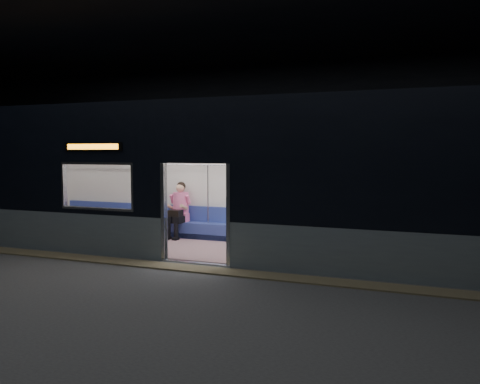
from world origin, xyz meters
The scene contains 7 objects.
station_floor centered at (0.00, 0.00, -0.01)m, with size 24.00×14.00×0.01m, color #47494C.
station_envelope centered at (0.00, 0.00, 3.66)m, with size 24.00×14.00×5.00m.
tactile_strip centered at (0.00, 0.55, 0.01)m, with size 22.80×0.50×0.03m, color #8C7F59.
metro_car centered at (0.00, 2.54, 1.85)m, with size 18.00×3.04×3.35m.
passenger centered at (-1.74, 3.55, 0.83)m, with size 0.46×0.76×1.45m.
handbag centered at (-1.72, 3.30, 0.70)m, with size 0.32×0.28×0.16m, color black.
transit_map centered at (4.37, 3.85, 1.51)m, with size 1.11×0.03×0.72m, color white.
Camera 1 is at (4.65, -8.10, 2.29)m, focal length 38.00 mm.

